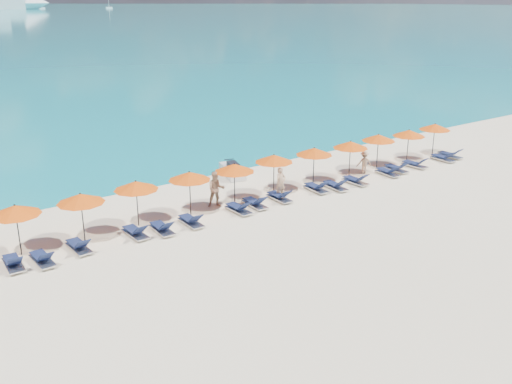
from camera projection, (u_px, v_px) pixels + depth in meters
ground at (294, 234)px, 26.29m from camera, size 1400.00×1400.00×0.00m
sailboat_near at (109, 7)px, 559.02m from camera, size 6.16×2.05×11.29m
sailboat_far at (42, 8)px, 545.16m from camera, size 5.56×1.85×10.19m
jetski at (232, 170)px, 34.60m from camera, size 1.63×2.71×0.91m
beachgoer_a at (281, 183)px, 30.63m from camera, size 0.64×0.43×1.73m
beachgoer_b at (216, 189)px, 29.40m from camera, size 1.05×0.84×1.89m
beachgoer_c at (364, 162)px, 35.04m from camera, size 1.03×0.76×1.44m
umbrella_2 at (15, 210)px, 23.50m from camera, size 2.10×2.10×2.28m
umbrella_3 at (81, 198)px, 24.87m from camera, size 2.10×2.10×2.28m
umbrella_4 at (136, 185)px, 26.57m from camera, size 2.10×2.10×2.28m
umbrella_5 at (189, 176)px, 28.00m from camera, size 2.10×2.10×2.28m
umbrella_6 at (234, 168)px, 29.34m from camera, size 2.10×2.10×2.28m
umbrella_7 at (274, 158)px, 31.04m from camera, size 2.10×2.10×2.28m
umbrella_8 at (314, 151)px, 32.46m from camera, size 2.10×2.10×2.28m
umbrella_9 at (351, 145)px, 33.93m from camera, size 2.10×2.10×2.28m
umbrella_10 at (379, 138)px, 35.63m from camera, size 2.10×2.10×2.28m
umbrella_11 at (409, 133)px, 36.85m from camera, size 2.10×2.10×2.28m
umbrella_12 at (435, 127)px, 38.62m from camera, size 2.10×2.10×2.28m
lounger_3 at (13, 263)px, 22.88m from camera, size 0.70×1.73×0.66m
lounger_4 at (42, 259)px, 23.24m from camera, size 0.70×1.73×0.66m
lounger_5 at (79, 246)px, 24.41m from camera, size 0.69×1.72×0.66m
lounger_6 at (136, 232)px, 25.87m from camera, size 0.68×1.72×0.66m
lounger_7 at (162, 228)px, 26.31m from camera, size 0.68×1.72×0.66m
lounger_8 at (191, 221)px, 27.18m from camera, size 0.66×1.71×0.66m
lounger_9 at (239, 208)px, 28.77m from camera, size 0.66×1.71×0.66m
lounger_10 at (255, 203)px, 29.54m from camera, size 0.69×1.72×0.66m
lounger_11 at (280, 197)px, 30.47m from camera, size 0.68×1.72×0.66m
lounger_12 at (316, 188)px, 31.92m from camera, size 0.76×1.75×0.66m
lounger_13 at (335, 185)px, 32.28m from camera, size 0.73×1.74×0.66m
lounger_14 at (356, 180)px, 33.18m from camera, size 0.65×1.71×0.66m
lounger_15 at (388, 172)px, 34.80m from camera, size 0.77×1.75×0.66m
lounger_16 at (396, 168)px, 35.54m from camera, size 0.73×1.74×0.66m
lounger_17 at (415, 164)px, 36.43m from camera, size 0.76×1.75×0.66m
lounger_18 at (443, 158)px, 37.88m from camera, size 0.69×1.72×0.66m
lounger_19 at (450, 155)px, 38.59m from camera, size 0.72×1.73×0.66m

